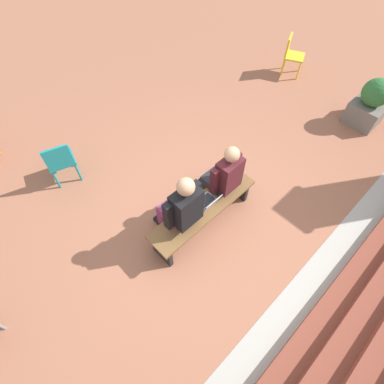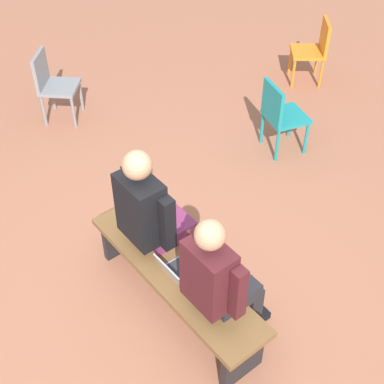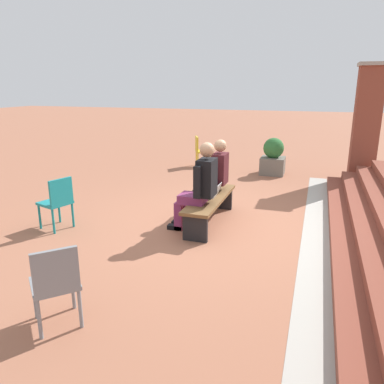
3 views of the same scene
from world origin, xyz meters
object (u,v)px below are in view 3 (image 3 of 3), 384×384
laptop (212,193)px  plastic_chair_mid_courtyard (58,200)px  plastic_chair_foreground (56,281)px  planter (273,157)px  person_student (214,175)px  bench (210,203)px  plastic_chair_by_pillar (201,149)px  person_adult (200,185)px

laptop → plastic_chair_mid_courtyard: size_ratio=0.38×
laptop → plastic_chair_foreground: 3.28m
planter → plastic_chair_mid_courtyard: bearing=-28.8°
person_student → planter: (-3.53, 0.61, -0.28)m
bench → planter: size_ratio=1.91×
bench → laptop: 0.16m
plastic_chair_by_pillar → laptop: bearing=19.7°
bench → plastic_chair_mid_courtyard: (1.02, -2.20, 0.13)m
bench → planter: (-3.97, 0.54, 0.08)m
bench → plastic_chair_mid_courtyard: plastic_chair_mid_courtyard is taller
person_adult → plastic_chair_foreground: bearing=-10.4°
person_student → plastic_chair_foreground: 3.64m
bench → person_adult: size_ratio=1.28×
bench → laptop: bearing=170.7°
bench → plastic_chair_by_pillar: (-4.35, -1.52, 0.13)m
person_student → plastic_chair_mid_courtyard: size_ratio=1.59×
laptop → planter: (-3.90, 0.53, -0.06)m
bench → laptop: size_ratio=5.62×
person_adult → plastic_chair_by_pillar: size_ratio=1.67×
bench → plastic_chair_foreground: 3.21m
plastic_chair_by_pillar → planter: 2.10m
bench → plastic_chair_mid_courtyard: bearing=-65.2°
bench → plastic_chair_by_pillar: plastic_chair_by_pillar is taller
laptop → planter: size_ratio=0.34×
bench → person_adult: (0.37, -0.07, 0.39)m
laptop → plastic_chair_mid_courtyard: plastic_chair_mid_courtyard is taller
plastic_chair_foreground → planter: bearing=171.0°
person_adult → planter: 4.39m
plastic_chair_mid_courtyard → planter: bearing=151.2°
person_adult → person_student: bearing=179.7°
laptop → plastic_chair_by_pillar: 4.54m
planter → plastic_chair_by_pillar: bearing=-100.4°
plastic_chair_mid_courtyard → plastic_chair_by_pillar: bearing=172.8°
bench → person_student: person_student is taller
plastic_chair_mid_courtyard → person_adult: bearing=107.0°
person_adult → plastic_chair_by_pillar: 4.94m
plastic_chair_by_pillar → planter: bearing=79.6°
planter → person_student: bearing=-9.8°
person_student → plastic_chair_foreground: size_ratio=1.59×
person_student → planter: 3.59m
bench → plastic_chair_by_pillar: size_ratio=2.14×
plastic_chair_mid_courtyard → bench: bearing=114.8°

